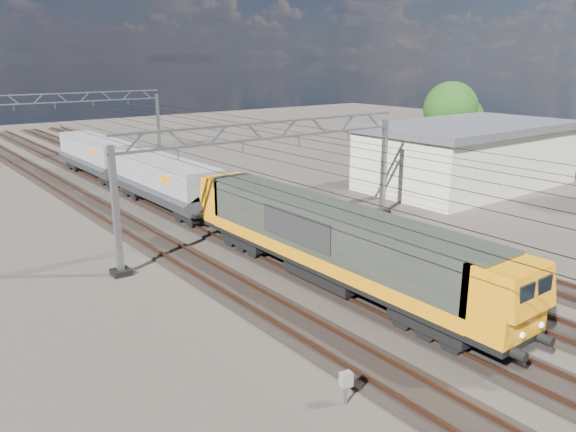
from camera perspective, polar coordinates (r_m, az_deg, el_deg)
ground at (r=31.05m, az=2.80°, el=-4.21°), size 160.00×160.00×0.00m
track_outer_west at (r=27.77m, az=-6.75°, el=-6.61°), size 2.60×140.00×0.30m
track_loco at (r=29.85m, az=-0.14°, el=-4.88°), size 2.60×140.00×0.30m
track_inner_east at (r=32.29m, az=5.52°, el=-3.34°), size 2.60×140.00×0.30m
track_outer_east at (r=35.02m, az=10.32°, el=-2.00°), size 2.60×140.00×0.30m
catenary_gantry_mid at (r=33.03m, az=-1.61°, el=4.06°), size 19.90×0.90×7.11m
catenary_gantry_far at (r=65.37m, az=-20.73°, el=8.85°), size 19.90×0.90×7.11m
overhead_wires at (r=35.99m, az=-5.41°, el=7.94°), size 12.03×140.00×0.53m
locomotive at (r=26.62m, az=4.34°, el=-2.37°), size 2.76×21.10×3.62m
hopper_wagon_lead at (r=41.08m, az=-12.35°, el=3.63°), size 3.38×13.00×3.25m
hopper_wagon_mid at (r=54.09m, az=-18.90°, el=5.99°), size 3.38×13.00×3.25m
trackside_cabinet at (r=18.38m, az=5.91°, el=-16.29°), size 0.43×0.36×1.13m
industrial_shed at (r=50.35m, az=17.79°, el=5.99°), size 18.60×10.60×5.40m
tree_far at (r=61.25m, az=16.52°, el=10.17°), size 5.99×5.59×8.38m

